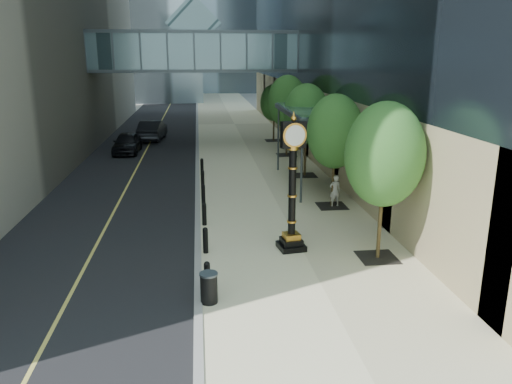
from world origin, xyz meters
TOP-DOWN VIEW (x-y plane):
  - ground at (0.00, 0.00)m, footprint 320.00×320.00m
  - road at (-7.00, 40.00)m, footprint 8.00×180.00m
  - sidewalk at (1.00, 40.00)m, footprint 8.00×180.00m
  - curb at (-3.00, 40.00)m, footprint 0.25×180.00m
  - skywalk at (-3.00, 28.00)m, footprint 17.00×4.20m
  - entrance_canopy at (3.48, 14.00)m, footprint 3.00×8.00m
  - bollard_row at (-2.70, 9.00)m, footprint 0.20×16.20m
  - street_trees at (3.60, 15.05)m, footprint 2.84×28.56m
  - street_clock at (0.58, 4.21)m, footprint 1.10×1.10m
  - trash_bin at (-2.66, 0.27)m, footprint 0.69×0.69m
  - pedestrian at (3.72, 9.47)m, footprint 0.62×0.45m
  - car_near at (-8.29, 24.93)m, footprint 1.92×4.59m
  - car_far at (-6.88, 30.83)m, footprint 2.31×5.35m

SIDE VIEW (x-z plane):
  - ground at x=0.00m, z-range 0.00..0.00m
  - road at x=-7.00m, z-range 0.00..0.02m
  - sidewalk at x=1.00m, z-range 0.00..0.06m
  - curb at x=-3.00m, z-range 0.00..0.07m
  - bollard_row at x=-2.70m, z-range 0.06..0.96m
  - trash_bin at x=-2.66m, z-range 0.06..0.96m
  - car_near at x=-8.29m, z-range 0.02..1.57m
  - pedestrian at x=3.72m, z-range 0.06..1.64m
  - car_far at x=-6.88m, z-range 0.02..1.73m
  - street_clock at x=0.58m, z-range -0.28..4.85m
  - street_trees at x=3.60m, z-range 0.89..6.72m
  - entrance_canopy at x=3.48m, z-range 2.00..6.38m
  - skywalk at x=-3.00m, z-range 4.81..10.61m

